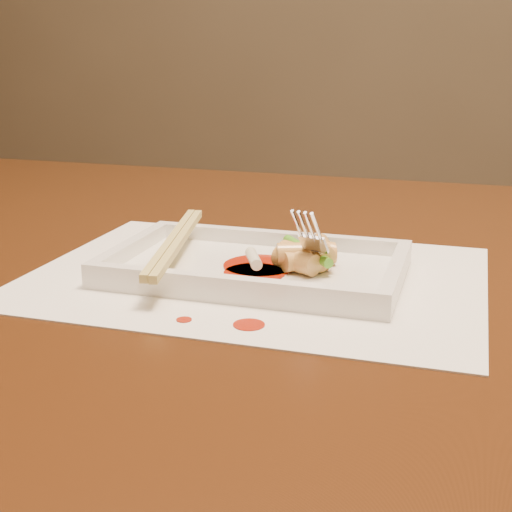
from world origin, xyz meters
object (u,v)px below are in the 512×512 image
(fork, at_px, (339,186))
(chopstick_a, at_px, (171,241))
(placemat, at_px, (256,276))
(plate_base, at_px, (256,271))
(table, at_px, (230,346))

(fork, bearing_deg, chopstick_a, -173.25)
(placemat, distance_m, fork, 0.11)
(plate_base, relative_size, chopstick_a, 1.16)
(plate_base, height_order, chopstick_a, chopstick_a)
(table, height_order, chopstick_a, chopstick_a)
(chopstick_a, distance_m, fork, 0.16)
(placemat, bearing_deg, fork, 14.42)
(placemat, xyz_separation_m, plate_base, (0.00, 0.00, 0.00))
(plate_base, bearing_deg, fork, 14.42)
(placemat, distance_m, plate_base, 0.00)
(placemat, relative_size, fork, 2.86)
(chopstick_a, bearing_deg, fork, 6.75)
(placemat, bearing_deg, table, 127.00)
(placemat, bearing_deg, chopstick_a, 180.00)
(placemat, height_order, fork, fork)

